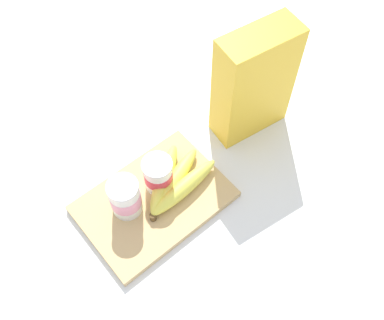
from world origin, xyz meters
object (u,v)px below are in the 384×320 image
Objects in this scene: cereal_box at (254,84)px; yogurt_cup_front at (125,197)px; cutting_board at (154,201)px; banana_bunch at (175,183)px; yogurt_cup_back at (158,175)px; spoon at (95,309)px.

cereal_box reaches higher than yogurt_cup_front.
cutting_board is 0.06m from banana_bunch.
cereal_box reaches higher than cutting_board.
yogurt_cup_back is 0.44× the size of banana_bunch.
cereal_box is 0.29m from yogurt_cup_back.
spoon is at bearing -153.35° from yogurt_cup_back.
banana_bunch is (0.11, -0.03, -0.03)m from yogurt_cup_front.
spoon is at bearing -159.90° from banana_bunch.
yogurt_cup_front is 1.10× the size of yogurt_cup_back.
banana_bunch is (-0.25, -0.03, -0.10)m from cereal_box.
banana_bunch is at bearing -50.44° from yogurt_cup_back.
cutting_board is at bearing -166.64° from cereal_box.
banana_bunch reaches higher than spoon.
yogurt_cup_front is 0.09m from yogurt_cup_back.
cereal_box is 0.37m from yogurt_cup_front.
cutting_board is 1.59× the size of banana_bunch.
yogurt_cup_back is at bearing 0.89° from yogurt_cup_front.
yogurt_cup_back is at bearing -170.59° from cereal_box.
cereal_box is at bearing 7.62° from banana_bunch.
yogurt_cup_back is 0.65× the size of spoon.
spoon is at bearing -157.70° from cereal_box.
cereal_box is (0.31, 0.03, 0.13)m from cutting_board.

